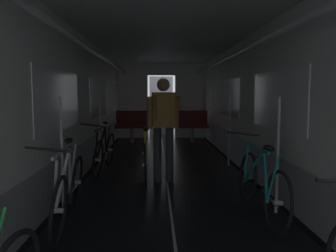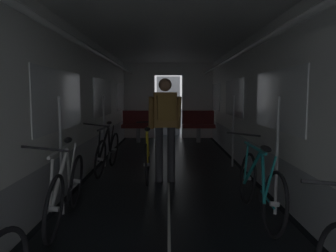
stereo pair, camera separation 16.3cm
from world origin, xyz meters
name	(u,v)px [view 2 (the right image)]	position (x,y,z in m)	size (l,w,h in m)	color
train_car_shell	(168,77)	(0.00, 3.60, 1.70)	(3.14, 12.34, 2.57)	black
bench_seat_far_left	(138,123)	(-0.90, 8.07, 0.57)	(0.98, 0.51, 0.95)	gray
bench_seat_far_right	(197,123)	(0.90, 8.07, 0.57)	(0.98, 0.51, 0.95)	gray
bicycle_black	(107,151)	(-1.13, 4.27, 0.38)	(0.44, 1.69, 0.95)	black
bicycle_teal	(258,185)	(1.04, 1.99, 0.38)	(0.44, 1.69, 0.95)	black
bicycle_white	(66,189)	(-1.14, 1.86, 0.38)	(0.44, 1.69, 0.95)	black
person_cyclist_aisle	(165,120)	(-0.05, 3.55, 1.02)	(0.55, 0.41, 1.69)	#2D2D33
bicycle_yellow_in_aisle	(146,156)	(-0.37, 3.82, 0.38)	(0.44, 1.69, 0.94)	black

